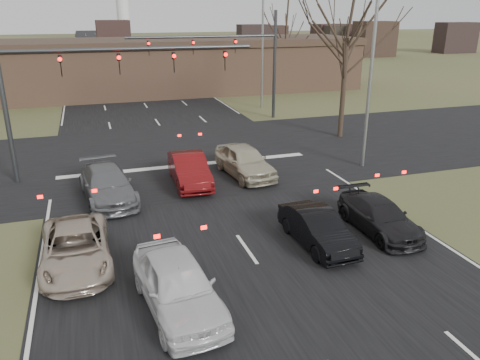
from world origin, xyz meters
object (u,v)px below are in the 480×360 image
(car_silver_suv, at_px, (76,248))
(car_silver_ahead, at_px, (245,161))
(mast_arm_near, at_px, (75,75))
(car_charcoal_sedan, at_px, (379,216))
(car_white_sedan, at_px, (178,285))
(car_black_hatch, at_px, (317,228))
(car_red_ahead, at_px, (189,170))
(building, at_px, (155,66))
(mast_arm_far, at_px, (239,53))
(streetlight_right_near, at_px, (369,61))
(car_grey_ahead, at_px, (107,184))
(streetlight_right_far, at_px, (260,41))

(car_silver_suv, height_order, car_silver_ahead, car_silver_ahead)
(mast_arm_near, bearing_deg, car_charcoal_sedan, -44.05)
(car_white_sedan, height_order, car_charcoal_sedan, car_white_sedan)
(car_black_hatch, xyz_separation_m, car_red_ahead, (-3.01, 7.56, 0.09))
(car_silver_ahead, bearing_deg, building, 84.63)
(mast_arm_far, height_order, streetlight_right_near, streetlight_right_near)
(car_white_sedan, xyz_separation_m, car_silver_ahead, (5.37, 10.19, 0.01))
(car_white_sedan, height_order, car_red_ahead, car_white_sedan)
(mast_arm_near, distance_m, car_red_ahead, 7.03)
(car_charcoal_sedan, bearing_deg, car_grey_ahead, 146.47)
(car_charcoal_sedan, bearing_deg, streetlight_right_near, 63.71)
(mast_arm_near, xyz_separation_m, car_silver_suv, (-0.44, -9.33, -4.42))
(streetlight_right_near, relative_size, car_silver_ahead, 2.17)
(streetlight_right_far, bearing_deg, mast_arm_far, -128.11)
(building, bearing_deg, car_charcoal_sedan, -84.71)
(car_white_sedan, bearing_deg, car_charcoal_sedan, 10.94)
(car_grey_ahead, bearing_deg, building, 70.60)
(car_silver_suv, bearing_deg, car_charcoal_sedan, -5.11)
(car_white_sedan, relative_size, car_black_hatch, 1.17)
(mast_arm_far, bearing_deg, car_red_ahead, -117.46)
(streetlight_right_far, height_order, car_red_ahead, streetlight_right_far)
(mast_arm_near, bearing_deg, car_grey_ahead, -76.91)
(car_silver_suv, distance_m, car_silver_ahead, 10.59)
(car_silver_suv, relative_size, car_grey_ahead, 0.94)
(mast_arm_far, xyz_separation_m, car_grey_ahead, (-10.55, -13.70, -4.30))
(streetlight_right_near, height_order, car_red_ahead, streetlight_right_near)
(car_red_ahead, bearing_deg, mast_arm_near, 151.04)
(car_silver_suv, bearing_deg, car_grey_ahead, 76.17)
(car_silver_suv, bearing_deg, mast_arm_near, 86.48)
(car_red_ahead, xyz_separation_m, car_silver_ahead, (2.93, 0.36, 0.05))
(mast_arm_near, height_order, car_black_hatch, mast_arm_near)
(car_red_ahead, bearing_deg, car_charcoal_sedan, -49.47)
(mast_arm_far, bearing_deg, car_white_sedan, -111.90)
(streetlight_right_far, bearing_deg, car_silver_ahead, -112.67)
(streetlight_right_far, relative_size, car_silver_ahead, 2.17)
(car_black_hatch, xyz_separation_m, car_grey_ahead, (-6.87, 6.71, 0.08))
(building, height_order, car_black_hatch, building)
(car_grey_ahead, bearing_deg, streetlight_right_far, 45.40)
(mast_arm_near, distance_m, car_white_sedan, 13.60)
(streetlight_right_far, height_order, car_charcoal_sedan, streetlight_right_far)
(mast_arm_far, distance_m, streetlight_right_near, 13.28)
(building, bearing_deg, car_white_sedan, -97.47)
(streetlight_right_near, height_order, car_grey_ahead, streetlight_right_near)
(car_red_ahead, bearing_deg, streetlight_right_near, 1.36)
(streetlight_right_near, xyz_separation_m, car_charcoal_sedan, (-3.57, -7.14, -4.97))
(car_black_hatch, bearing_deg, car_silver_suv, 170.46)
(car_white_sedan, bearing_deg, streetlight_right_near, 33.14)
(car_grey_ahead, bearing_deg, mast_arm_near, 96.21)
(streetlight_right_near, bearing_deg, car_silver_suv, -156.39)
(streetlight_right_near, distance_m, car_charcoal_sedan, 9.41)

